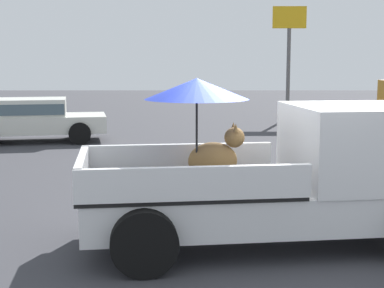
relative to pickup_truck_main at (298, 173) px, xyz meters
name	(u,v)px	position (x,y,z in m)	size (l,w,h in m)	color
ground_plane	(267,244)	(-0.42, -0.07, -0.98)	(80.00, 80.00, 0.00)	#38383D
pickup_truck_main	(298,173)	(0.00, 0.00, 0.00)	(5.25, 2.78, 2.27)	black
parked_sedan_near	(31,118)	(-6.36, 10.01, -0.24)	(4.56, 2.59, 1.33)	black
motel_sign	(287,40)	(2.58, 16.93, 2.35)	(1.40, 0.16, 4.70)	#59595B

